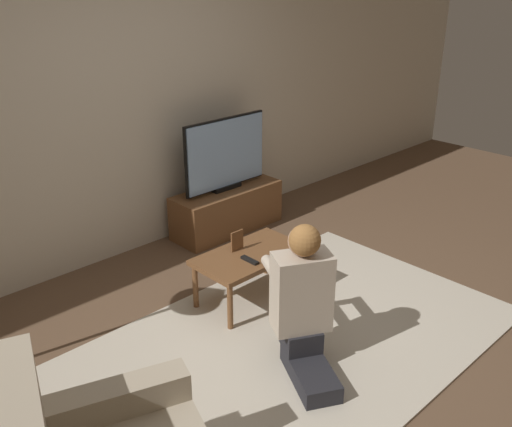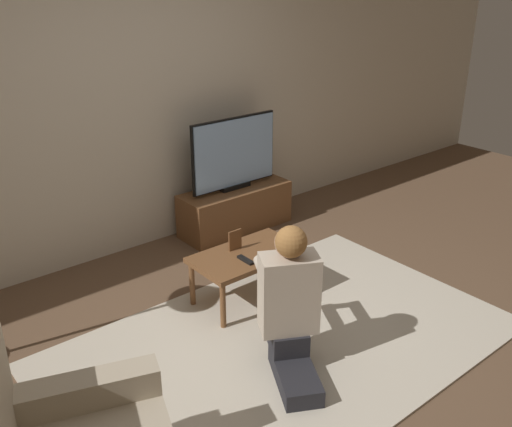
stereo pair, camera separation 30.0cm
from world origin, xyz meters
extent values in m
plane|color=brown|center=(0.00, 0.00, 0.00)|extent=(10.00, 10.00, 0.00)
cube|color=beige|center=(0.00, 1.93, 1.30)|extent=(10.00, 0.06, 2.60)
cube|color=beige|center=(0.00, 0.00, 0.01)|extent=(2.95, 1.84, 0.02)
cube|color=brown|center=(0.86, 1.63, 0.20)|extent=(1.06, 0.39, 0.41)
cube|color=black|center=(0.86, 1.63, 0.43)|extent=(0.30, 0.08, 0.04)
cube|color=black|center=(0.86, 1.64, 0.75)|extent=(0.89, 0.03, 0.63)
cube|color=#8CB2E0|center=(0.86, 1.63, 0.75)|extent=(0.86, 0.04, 0.60)
cube|color=brown|center=(0.16, 0.58, 0.37)|extent=(0.80, 0.45, 0.04)
cylinder|color=brown|center=(-0.20, 0.40, 0.18)|extent=(0.04, 0.04, 0.35)
cylinder|color=brown|center=(0.52, 0.40, 0.18)|extent=(0.04, 0.04, 0.35)
cylinder|color=brown|center=(-0.20, 0.77, 0.18)|extent=(0.04, 0.04, 0.35)
cylinder|color=brown|center=(0.52, 0.77, 0.18)|extent=(0.04, 0.04, 0.35)
cube|color=#232328|center=(-0.21, -0.33, 0.07)|extent=(0.42, 0.53, 0.11)
cube|color=#232328|center=(-0.12, -0.16, 0.20)|extent=(0.31, 0.32, 0.14)
cube|color=#C1B29E|center=(-0.12, -0.16, 0.51)|extent=(0.39, 0.34, 0.49)
sphere|color=tan|center=(-0.12, -0.16, 0.84)|extent=(0.18, 0.18, 0.18)
sphere|color=#9E6B38|center=(-0.13, -0.18, 0.86)|extent=(0.19, 0.19, 0.19)
cube|color=black|center=(0.06, 0.17, 0.53)|extent=(0.13, 0.10, 0.04)
cylinder|color=#C1B29E|center=(0.09, 0.01, 0.53)|extent=(0.20, 0.30, 0.07)
cylinder|color=#C1B29E|center=(-0.09, 0.11, 0.53)|extent=(0.20, 0.30, 0.07)
cube|color=brown|center=(0.13, 0.68, 0.46)|extent=(0.11, 0.01, 0.15)
cube|color=black|center=(0.08, 0.49, 0.40)|extent=(0.04, 0.15, 0.02)
camera|label=1|loc=(-2.32, -2.06, 2.27)|focal=40.00mm
camera|label=2|loc=(-2.10, -2.26, 2.27)|focal=40.00mm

